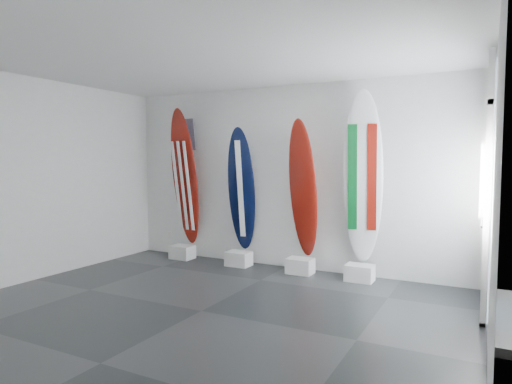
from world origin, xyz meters
The scene contains 15 objects.
floor centered at (0.00, 0.00, 0.00)m, with size 6.00×6.00×0.00m, color black.
ceiling centered at (0.00, 0.00, 3.00)m, with size 6.00×6.00×0.00m, color white.
wall_back centered at (0.00, 2.50, 1.50)m, with size 6.00×6.00×0.00m, color white.
wall_left centered at (-3.00, 0.00, 1.50)m, with size 5.00×5.00×0.00m, color white.
wall_right centered at (3.00, 0.00, 1.50)m, with size 5.00×5.00×0.00m, color white.
display_block_usa centered at (-1.92, 2.18, 0.12)m, with size 0.40×0.30×0.24m, color white.
surfboard_usa centered at (-1.92, 2.28, 1.47)m, with size 0.56×0.08×2.49m, color maroon.
display_block_navy centered at (-0.74, 2.18, 0.12)m, with size 0.40×0.30×0.24m, color white.
surfboard_navy centered at (-0.74, 2.28, 1.28)m, with size 0.48×0.08×2.11m, color black.
display_block_swiss centered at (0.37, 2.18, 0.12)m, with size 0.40×0.30×0.24m, color white.
surfboard_swiss centered at (0.37, 2.28, 1.33)m, with size 0.50×0.08×2.20m, color maroon.
display_block_italy centered at (1.31, 2.18, 0.12)m, with size 0.40×0.30×0.24m, color white.
surfboard_italy centered at (1.31, 2.28, 1.52)m, with size 0.58×0.08×2.57m, color white.
wall_outlet centered at (-2.45, 2.48, 0.35)m, with size 0.09×0.02×0.13m, color silver.
glass_door centered at (2.97, 1.55, 1.43)m, with size 0.12×1.16×2.85m, color white, non-canonical shape.
Camera 1 is at (2.96, -4.26, 1.77)m, focal length 31.28 mm.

